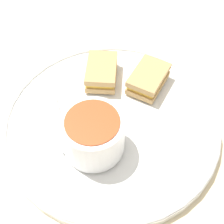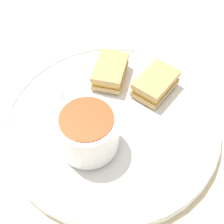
# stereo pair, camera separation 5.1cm
# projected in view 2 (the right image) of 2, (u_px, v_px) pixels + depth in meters

# --- Properties ---
(ground_plane) EXTENTS (2.40, 2.40, 0.00)m
(ground_plane) POSITION_uv_depth(u_px,v_px,m) (112.00, 126.00, 0.54)
(ground_plane) COLOR beige
(plate) EXTENTS (0.36, 0.36, 0.02)m
(plate) POSITION_uv_depth(u_px,v_px,m) (112.00, 122.00, 0.53)
(plate) COLOR white
(plate) RESTS_ON ground_plane
(soup_bowl) EXTENTS (0.09, 0.09, 0.07)m
(soup_bowl) POSITION_uv_depth(u_px,v_px,m) (88.00, 131.00, 0.47)
(soup_bowl) COLOR white
(soup_bowl) RESTS_ON plate
(spoon) EXTENTS (0.13, 0.03, 0.01)m
(spoon) POSITION_uv_depth(u_px,v_px,m) (62.00, 132.00, 0.50)
(spoon) COLOR silver
(spoon) RESTS_ON plate
(sandwich_half_near) EXTENTS (0.10, 0.09, 0.03)m
(sandwich_half_near) POSITION_uv_depth(u_px,v_px,m) (156.00, 84.00, 0.55)
(sandwich_half_near) COLOR tan
(sandwich_half_near) RESTS_ON plate
(sandwich_half_far) EXTENTS (0.09, 0.07, 0.03)m
(sandwich_half_far) POSITION_uv_depth(u_px,v_px,m) (109.00, 71.00, 0.57)
(sandwich_half_far) COLOR tan
(sandwich_half_far) RESTS_ON plate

